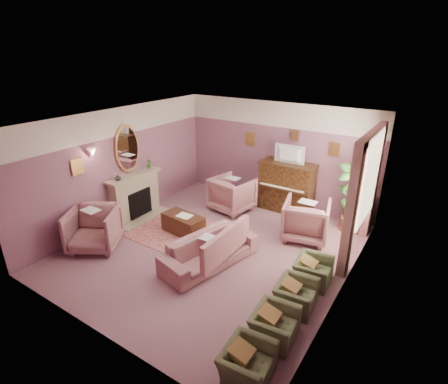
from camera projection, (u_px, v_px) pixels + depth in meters
The scene contains 48 objects.
floor at pixel (214, 248), 7.69m from camera, with size 5.50×6.00×0.01m, color #8F606A.
ceiling at pixel (212, 121), 6.62m from camera, with size 5.50×6.00×0.01m, color white.
wall_back at pixel (276, 154), 9.47m from camera, with size 5.50×0.02×2.80m, color #684463.
wall_front at pixel (89, 257), 4.84m from camera, with size 5.50×0.02×2.80m, color #684463.
wall_left at pixel (121, 166), 8.55m from camera, with size 0.02×6.00×2.80m, color #684463.
wall_right at pixel (349, 223), 5.76m from camera, with size 0.02×6.00×2.80m, color #684463.
picture_rail_band at pixel (279, 114), 9.05m from camera, with size 5.50×0.01×0.65m, color beige.
stripe_panel at pixel (364, 212), 6.90m from camera, with size 0.01×3.00×2.15m, color beige.
fireplace_surround at pixel (135, 196), 8.95m from camera, with size 0.30×1.40×1.10m, color tan.
fireplace_inset at pixel (138, 203), 8.95m from camera, with size 0.18×0.72×0.68m, color black.
fire_ember at pixel (140, 209), 9.00m from camera, with size 0.06×0.54×0.10m, color #FF5922.
mantel_shelf at pixel (134, 176), 8.71m from camera, with size 0.40×1.55×0.07m, color tan.
hearth at pixel (143, 217), 9.05m from camera, with size 0.55×1.50×0.02m, color tan.
mirror_frame at pixel (127, 148), 8.52m from camera, with size 0.04×0.72×1.20m, color tan.
mirror_glass at pixel (128, 149), 8.51m from camera, with size 0.01×0.60×1.06m, color silver.
sconce_shade at pixel (92, 152), 7.60m from camera, with size 0.20×0.20×0.16m, color #E19880.
piano at pixel (287, 187), 9.26m from camera, with size 1.40×0.60×1.30m, color #341E0D.
piano_keyshelf at pixel (281, 189), 8.96m from camera, with size 1.30×0.12×0.06m, color #341E0D.
piano_keys at pixel (281, 188), 8.94m from camera, with size 1.20×0.08×0.02m, color beige.
piano_top at pixel (288, 164), 9.00m from camera, with size 1.45×0.65×0.04m, color #341E0D.
television at pixel (288, 153), 8.85m from camera, with size 0.80×0.12×0.48m, color black.
print_back_left at pixel (250, 139), 9.72m from camera, with size 0.30×0.03×0.38m, color tan.
print_back_right at pixel (334, 150), 8.51m from camera, with size 0.26×0.03×0.34m, color tan.
print_back_mid at pixel (295, 135), 8.95m from camera, with size 0.22×0.03×0.26m, color tan.
print_left_wall at pixel (77, 167), 7.48m from camera, with size 0.03×0.28×0.36m, color tan.
window_blind at pixel (370, 178), 6.87m from camera, with size 0.03×1.40×1.80m, color beige.
curtain_left at pixel (351, 213), 6.35m from camera, with size 0.16×0.34×2.60m, color #AE6A6C.
curtain_right at pixel (373, 183), 7.77m from camera, with size 0.16×0.34×2.60m, color #AE6A6C.
pelmet at pixel (373, 135), 6.58m from camera, with size 0.16×2.20×0.16m, color #AE6A6C.
mantel_plant at pixel (149, 164), 9.07m from camera, with size 0.16×0.16×0.28m, color #38772A.
mantel_vase at pixel (118, 177), 8.28m from camera, with size 0.16×0.16×0.16m, color beige.
area_rug at pixel (186, 234), 8.23m from camera, with size 2.50×1.80×0.01m, color #AE5E59.
coffee_table at pixel (183, 224), 8.25m from camera, with size 1.00×0.50×0.45m, color #3E2112.
table_paper at pixel (185, 216), 8.13m from camera, with size 0.35×0.28×0.01m, color white.
sofa at pixel (210, 246), 6.99m from camera, with size 0.69×2.07×0.83m, color #A46C6B.
sofa_throw at pixel (226, 243), 6.71m from camera, with size 0.10×1.56×0.57m, color #AE6A6C.
floral_armchair_left at pixel (232, 192), 9.31m from camera, with size 0.98×0.98×1.02m, color #A46C6B.
floral_armchair_right at pixel (306, 218), 7.90m from camera, with size 0.98×0.98×1.02m, color #A46C6B.
floral_armchair_front at pixel (93, 227), 7.52m from camera, with size 0.98×0.98×1.02m, color #A46C6B.
olive_chair_a at pixel (248, 359), 4.58m from camera, with size 0.51×0.72×0.62m, color #59653C.
olive_chair_b at pixel (275, 321), 5.21m from camera, with size 0.51×0.72×0.62m, color #59653C.
olive_chair_c at pixel (296, 291), 5.84m from camera, with size 0.51×0.72×0.62m, color #59653C.
olive_chair_d at pixel (313, 267), 6.48m from camera, with size 0.51×0.72×0.62m, color #59653C.
side_table at pixel (356, 215), 8.41m from camera, with size 0.52×0.52×0.70m, color silver.
side_plant_big at pixel (359, 195), 8.21m from camera, with size 0.30×0.30×0.34m, color #38772A.
side_plant_small at pixel (363, 199), 8.08m from camera, with size 0.16×0.16×0.28m, color #38772A.
palm_pot at pixel (347, 223), 8.40m from camera, with size 0.34×0.34×0.34m, color brown.
palm_plant at pixel (352, 189), 8.06m from camera, with size 0.76×0.76×1.44m, color #38772A.
Camera 1 is at (3.83, -5.42, 4.09)m, focal length 28.00 mm.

